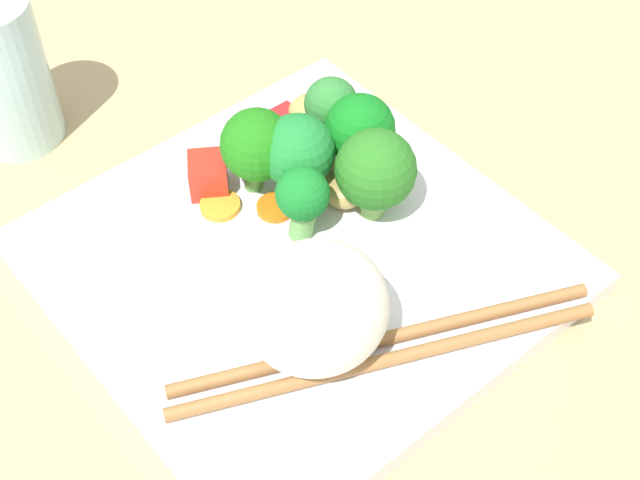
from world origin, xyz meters
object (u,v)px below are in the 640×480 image
at_px(square_plate, 298,262).
at_px(rice_mound, 316,307).
at_px(chopstick_pair, 383,351).
at_px(drinking_glass, 2,73).
at_px(carrot_slice_1, 292,161).
at_px(broccoli_floret_2, 331,105).

bearing_deg(square_plate, rice_mound, -27.45).
relative_size(rice_mound, chopstick_pair, 0.34).
relative_size(square_plate, drinking_glass, 2.53).
bearing_deg(carrot_slice_1, drinking_glass, -140.58).
distance_m(square_plate, drinking_glass, 0.24).
relative_size(square_plate, chopstick_pair, 1.15).
height_order(carrot_slice_1, drinking_glass, drinking_glass).
height_order(rice_mound, chopstick_pair, rice_mound).
xyz_separation_m(carrot_slice_1, chopstick_pair, (0.16, -0.05, 0.00)).
height_order(broccoli_floret_2, carrot_slice_1, broccoli_floret_2).
xyz_separation_m(square_plate, broccoli_floret_2, (-0.06, 0.08, 0.04)).
bearing_deg(broccoli_floret_2, square_plate, -49.52).
bearing_deg(drinking_glass, chopstick_pair, 14.04).
relative_size(rice_mound, broccoli_floret_2, 1.42).
relative_size(carrot_slice_1, drinking_glass, 0.18).
xyz_separation_m(rice_mound, carrot_slice_1, (-0.13, 0.08, -0.03)).
bearing_deg(broccoli_floret_2, carrot_slice_1, -95.20).
relative_size(carrot_slice_1, chopstick_pair, 0.08).
distance_m(carrot_slice_1, drinking_glass, 0.21).
bearing_deg(chopstick_pair, square_plate, 107.16).
bearing_deg(rice_mound, carrot_slice_1, 149.21).
height_order(rice_mound, carrot_slice_1, rice_mound).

